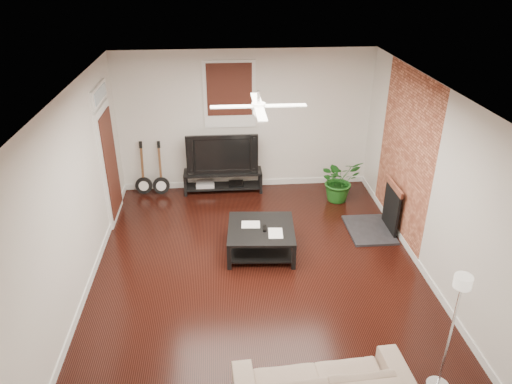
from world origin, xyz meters
TOP-DOWN VIEW (x-y plane):
  - room at (0.00, 0.00)m, footprint 5.01×6.01m
  - brick_accent at (2.49, 1.00)m, footprint 0.02×2.20m
  - fireplace at (2.20, 1.00)m, footprint 0.80×1.10m
  - window_back at (-0.30, 2.97)m, footprint 1.00×0.06m
  - door_left at (-2.46, 1.90)m, footprint 0.08×1.00m
  - tv_stand at (-0.48, 2.78)m, footprint 1.57×0.42m
  - tv at (-0.48, 2.80)m, footprint 1.40×0.18m
  - coffee_table at (0.09, 0.53)m, footprint 1.13×1.13m
  - sofa at (0.48, -2.45)m, footprint 1.93×0.84m
  - floor_lamp at (1.83, -2.35)m, footprint 0.27×0.27m
  - potted_plant at (1.77, 2.20)m, footprint 0.94×0.88m
  - guitar_left at (-2.07, 2.75)m, footprint 0.35×0.25m
  - guitar_right at (-1.72, 2.72)m, footprint 0.35×0.26m
  - ceiling_fan at (0.00, 0.00)m, footprint 1.24×1.24m

SIDE VIEW (x-z plane):
  - tv_stand at x=-0.48m, z-range 0.00..0.44m
  - coffee_table at x=0.09m, z-range 0.00..0.44m
  - sofa at x=0.48m, z-range 0.00..0.55m
  - potted_plant at x=1.77m, z-range 0.00..0.86m
  - fireplace at x=2.20m, z-range 0.00..0.92m
  - guitar_left at x=-2.07m, z-range 0.00..1.09m
  - guitar_right at x=-1.72m, z-range 0.00..1.09m
  - floor_lamp at x=1.83m, z-range 0.00..1.54m
  - tv at x=-0.48m, z-range 0.44..1.25m
  - door_left at x=-2.46m, z-range 0.00..2.50m
  - room at x=0.00m, z-range 0.00..2.80m
  - brick_accent at x=2.49m, z-range 0.00..2.80m
  - window_back at x=-0.30m, z-range 1.30..2.60m
  - ceiling_fan at x=0.00m, z-range 2.44..2.76m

